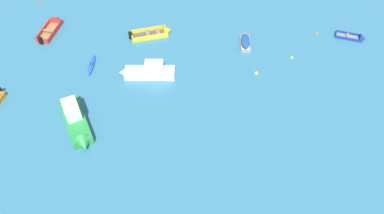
{
  "coord_description": "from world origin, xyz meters",
  "views": [
    {
      "loc": [
        2.58,
        -0.41,
        25.55
      ],
      "look_at": [
        0.0,
        21.73,
        0.15
      ],
      "focal_mm": 34.11,
      "sensor_mm": 36.0,
      "label": 1
    }
  ],
  "objects_px": {
    "rowboat_deep_blue_far_back": "(357,38)",
    "mooring_buoy_central": "(39,3)",
    "motor_launch_green_cluster_inner": "(76,122)",
    "mooring_buoy_outer_edge": "(256,73)",
    "rowboat_yellow_far_left": "(158,32)",
    "mooring_buoy_between_boats_right": "(317,34)",
    "rowboat_grey_outer_right": "(245,39)",
    "motor_launch_white_far_right": "(146,71)",
    "mooring_buoy_near_foreground": "(292,58)",
    "rowboat_red_near_left": "(53,25)",
    "kayak_blue_outer_left": "(92,65)"
  },
  "relations": [
    {
      "from": "mooring_buoy_outer_edge",
      "to": "mooring_buoy_central",
      "type": "bearing_deg",
      "value": 160.48
    },
    {
      "from": "rowboat_red_near_left",
      "to": "mooring_buoy_near_foreground",
      "type": "xyz_separation_m",
      "value": [
        27.02,
        -2.24,
        -0.25
      ]
    },
    {
      "from": "motor_launch_green_cluster_inner",
      "to": "mooring_buoy_between_boats_right",
      "type": "xyz_separation_m",
      "value": [
        22.63,
        16.19,
        -0.68
      ]
    },
    {
      "from": "rowboat_deep_blue_far_back",
      "to": "rowboat_grey_outer_right",
      "type": "bearing_deg",
      "value": -171.8
    },
    {
      "from": "kayak_blue_outer_left",
      "to": "rowboat_red_near_left",
      "type": "bearing_deg",
      "value": 136.82
    },
    {
      "from": "rowboat_yellow_far_left",
      "to": "kayak_blue_outer_left",
      "type": "height_order",
      "value": "rowboat_yellow_far_left"
    },
    {
      "from": "rowboat_red_near_left",
      "to": "rowboat_deep_blue_far_back",
      "type": "height_order",
      "value": "rowboat_red_near_left"
    },
    {
      "from": "rowboat_red_near_left",
      "to": "mooring_buoy_between_boats_right",
      "type": "height_order",
      "value": "rowboat_red_near_left"
    },
    {
      "from": "motor_launch_green_cluster_inner",
      "to": "rowboat_deep_blue_far_back",
      "type": "bearing_deg",
      "value": 30.32
    },
    {
      "from": "rowboat_yellow_far_left",
      "to": "mooring_buoy_outer_edge",
      "type": "distance_m",
      "value": 12.18
    },
    {
      "from": "rowboat_deep_blue_far_back",
      "to": "mooring_buoy_central",
      "type": "relative_size",
      "value": 9.03
    },
    {
      "from": "rowboat_grey_outer_right",
      "to": "rowboat_red_near_left",
      "type": "relative_size",
      "value": 0.71
    },
    {
      "from": "rowboat_grey_outer_right",
      "to": "mooring_buoy_between_boats_right",
      "type": "distance_m",
      "value": 8.46
    },
    {
      "from": "rowboat_yellow_far_left",
      "to": "rowboat_grey_outer_right",
      "type": "distance_m",
      "value": 9.72
    },
    {
      "from": "kayak_blue_outer_left",
      "to": "rowboat_yellow_far_left",
      "type": "bearing_deg",
      "value": 45.44
    },
    {
      "from": "rowboat_grey_outer_right",
      "to": "rowboat_deep_blue_far_back",
      "type": "xyz_separation_m",
      "value": [
        12.39,
        1.79,
        -0.11
      ]
    },
    {
      "from": "kayak_blue_outer_left",
      "to": "rowboat_deep_blue_far_back",
      "type": "distance_m",
      "value": 29.09
    },
    {
      "from": "mooring_buoy_central",
      "to": "mooring_buoy_between_boats_right",
      "type": "bearing_deg",
      "value": -3.7
    },
    {
      "from": "kayak_blue_outer_left",
      "to": "mooring_buoy_outer_edge",
      "type": "relative_size",
      "value": 7.52
    },
    {
      "from": "motor_launch_white_far_right",
      "to": "rowboat_deep_blue_far_back",
      "type": "bearing_deg",
      "value": 21.08
    },
    {
      "from": "rowboat_yellow_far_left",
      "to": "mooring_buoy_central",
      "type": "bearing_deg",
      "value": 164.61
    },
    {
      "from": "motor_launch_green_cluster_inner",
      "to": "mooring_buoy_near_foreground",
      "type": "distance_m",
      "value": 22.76
    },
    {
      "from": "rowboat_deep_blue_far_back",
      "to": "kayak_blue_outer_left",
      "type": "bearing_deg",
      "value": -164.57
    },
    {
      "from": "rowboat_deep_blue_far_back",
      "to": "mooring_buoy_central",
      "type": "distance_m",
      "value": 38.09
    },
    {
      "from": "rowboat_grey_outer_right",
      "to": "motor_launch_green_cluster_inner",
      "type": "distance_m",
      "value": 20.1
    },
    {
      "from": "mooring_buoy_central",
      "to": "rowboat_red_near_left",
      "type": "bearing_deg",
      "value": -50.89
    },
    {
      "from": "mooring_buoy_between_boats_right",
      "to": "mooring_buoy_central",
      "type": "distance_m",
      "value": 33.82
    },
    {
      "from": "kayak_blue_outer_left",
      "to": "mooring_buoy_outer_edge",
      "type": "height_order",
      "value": "kayak_blue_outer_left"
    },
    {
      "from": "rowboat_yellow_far_left",
      "to": "rowboat_deep_blue_far_back",
      "type": "xyz_separation_m",
      "value": [
        22.11,
        1.71,
        -0.11
      ]
    },
    {
      "from": "kayak_blue_outer_left",
      "to": "mooring_buoy_outer_edge",
      "type": "distance_m",
      "value": 16.98
    },
    {
      "from": "rowboat_grey_outer_right",
      "to": "motor_launch_white_far_right",
      "type": "height_order",
      "value": "motor_launch_white_far_right"
    },
    {
      "from": "rowboat_grey_outer_right",
      "to": "mooring_buoy_outer_edge",
      "type": "xyz_separation_m",
      "value": [
        1.31,
        -5.1,
        -0.26
      ]
    },
    {
      "from": "rowboat_yellow_far_left",
      "to": "rowboat_red_near_left",
      "type": "bearing_deg",
      "value": -179.58
    },
    {
      "from": "rowboat_yellow_far_left",
      "to": "mooring_buoy_between_boats_right",
      "type": "bearing_deg",
      "value": 6.99
    },
    {
      "from": "rowboat_red_near_left",
      "to": "mooring_buoy_outer_edge",
      "type": "distance_m",
      "value": 23.83
    },
    {
      "from": "rowboat_grey_outer_right",
      "to": "kayak_blue_outer_left",
      "type": "distance_m",
      "value": 16.74
    },
    {
      "from": "rowboat_grey_outer_right",
      "to": "kayak_blue_outer_left",
      "type": "xyz_separation_m",
      "value": [
        -15.65,
        -5.95,
        -0.12
      ]
    },
    {
      "from": "motor_launch_white_far_right",
      "to": "mooring_buoy_near_foreground",
      "type": "distance_m",
      "value": 15.43
    },
    {
      "from": "rowboat_yellow_far_left",
      "to": "mooring_buoy_central",
      "type": "distance_m",
      "value": 16.48
    },
    {
      "from": "mooring_buoy_near_foreground",
      "to": "mooring_buoy_outer_edge",
      "type": "xyz_separation_m",
      "value": [
        -3.74,
        -2.84,
        0.0
      ]
    },
    {
      "from": "rowboat_grey_outer_right",
      "to": "rowboat_deep_blue_far_back",
      "type": "bearing_deg",
      "value": 8.2
    },
    {
      "from": "rowboat_red_near_left",
      "to": "motor_launch_white_far_right",
      "type": "bearing_deg",
      "value": -28.71
    },
    {
      "from": "motor_launch_green_cluster_inner",
      "to": "mooring_buoy_near_foreground",
      "type": "bearing_deg",
      "value": 30.88
    },
    {
      "from": "kayak_blue_outer_left",
      "to": "mooring_buoy_outer_edge",
      "type": "bearing_deg",
      "value": 2.89
    },
    {
      "from": "mooring_buoy_outer_edge",
      "to": "motor_launch_white_far_right",
      "type": "bearing_deg",
      "value": -171.55
    },
    {
      "from": "motor_launch_green_cluster_inner",
      "to": "mooring_buoy_outer_edge",
      "type": "height_order",
      "value": "motor_launch_green_cluster_inner"
    },
    {
      "from": "motor_launch_green_cluster_inner",
      "to": "mooring_buoy_central",
      "type": "height_order",
      "value": "motor_launch_green_cluster_inner"
    },
    {
      "from": "motor_launch_white_far_right",
      "to": "mooring_buoy_outer_edge",
      "type": "xyz_separation_m",
      "value": [
        11.02,
        1.64,
        -0.58
      ]
    },
    {
      "from": "motor_launch_green_cluster_inner",
      "to": "rowboat_deep_blue_far_back",
      "type": "distance_m",
      "value": 31.14
    },
    {
      "from": "rowboat_yellow_far_left",
      "to": "mooring_buoy_between_boats_right",
      "type": "relative_size",
      "value": 15.94
    }
  ]
}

